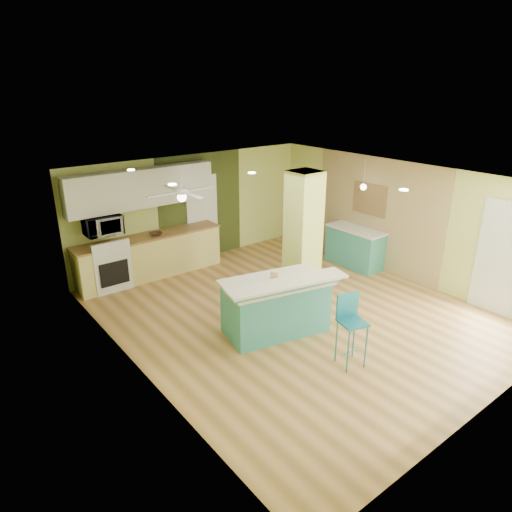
# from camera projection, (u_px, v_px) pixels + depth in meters

# --- Properties ---
(floor) EXTENTS (6.00, 7.00, 0.01)m
(floor) POSITION_uv_depth(u_px,v_px,m) (293.00, 313.00, 8.47)
(floor) COLOR olive
(floor) RESTS_ON ground
(ceiling) EXTENTS (6.00, 7.00, 0.01)m
(ceiling) POSITION_uv_depth(u_px,v_px,m) (298.00, 179.00, 7.56)
(ceiling) COLOR white
(ceiling) RESTS_ON wall_back
(wall_back) EXTENTS (6.00, 0.01, 2.50)m
(wall_back) POSITION_uv_depth(u_px,v_px,m) (193.00, 209.00, 10.60)
(wall_back) COLOR #CAD572
(wall_back) RESTS_ON floor
(wall_front) EXTENTS (6.00, 0.01, 2.50)m
(wall_front) POSITION_uv_depth(u_px,v_px,m) (494.00, 331.00, 5.44)
(wall_front) COLOR #CAD572
(wall_front) RESTS_ON floor
(wall_left) EXTENTS (0.01, 7.00, 2.50)m
(wall_left) POSITION_uv_depth(u_px,v_px,m) (135.00, 297.00, 6.30)
(wall_left) COLOR #CAD572
(wall_left) RESTS_ON floor
(wall_right) EXTENTS (0.01, 7.00, 2.50)m
(wall_right) POSITION_uv_depth(u_px,v_px,m) (399.00, 220.00, 9.74)
(wall_right) COLOR #CAD572
(wall_right) RESTS_ON floor
(wood_panel) EXTENTS (0.02, 3.40, 2.50)m
(wood_panel) POSITION_uv_depth(u_px,v_px,m) (376.00, 214.00, 10.17)
(wood_panel) COLOR #988057
(wood_panel) RESTS_ON floor
(olive_accent) EXTENTS (2.20, 0.02, 2.50)m
(olive_accent) POSITION_uv_depth(u_px,v_px,m) (201.00, 207.00, 10.70)
(olive_accent) COLOR #3A451B
(olive_accent) RESTS_ON floor
(interior_door) EXTENTS (0.82, 0.05, 2.00)m
(interior_door) POSITION_uv_depth(u_px,v_px,m) (202.00, 218.00, 10.77)
(interior_door) COLOR white
(interior_door) RESTS_ON floor
(french_door) EXTENTS (0.04, 1.08, 2.10)m
(french_door) POSITION_uv_depth(u_px,v_px,m) (506.00, 260.00, 8.10)
(french_door) COLOR silver
(french_door) RESTS_ON floor
(column) EXTENTS (0.55, 0.55, 2.50)m
(column) POSITION_uv_depth(u_px,v_px,m) (303.00, 236.00, 8.76)
(column) COLOR #D8E469
(column) RESTS_ON floor
(kitchen_run) EXTENTS (3.25, 0.63, 0.94)m
(kitchen_run) POSITION_uv_depth(u_px,v_px,m) (151.00, 256.00, 9.91)
(kitchen_run) COLOR #E6D678
(kitchen_run) RESTS_ON floor
(stove) EXTENTS (0.76, 0.66, 1.08)m
(stove) POSITION_uv_depth(u_px,v_px,m) (108.00, 267.00, 9.36)
(stove) COLOR white
(stove) RESTS_ON floor
(upper_cabinets) EXTENTS (3.20, 0.34, 0.80)m
(upper_cabinets) POSITION_uv_depth(u_px,v_px,m) (142.00, 188.00, 9.46)
(upper_cabinets) COLOR silver
(upper_cabinets) RESTS_ON wall_back
(microwave) EXTENTS (0.70, 0.48, 0.39)m
(microwave) POSITION_uv_depth(u_px,v_px,m) (103.00, 225.00, 9.05)
(microwave) COLOR silver
(microwave) RESTS_ON wall_back
(ceiling_fan) EXTENTS (1.41, 1.41, 0.61)m
(ceiling_fan) POSITION_uv_depth(u_px,v_px,m) (182.00, 192.00, 8.56)
(ceiling_fan) COLOR white
(ceiling_fan) RESTS_ON ceiling
(pendant_lamp) EXTENTS (0.14, 0.14, 0.69)m
(pendant_lamp) POSITION_uv_depth(u_px,v_px,m) (363.00, 187.00, 9.86)
(pendant_lamp) COLOR silver
(pendant_lamp) RESTS_ON ceiling
(wall_decor) EXTENTS (0.03, 0.90, 0.70)m
(wall_decor) POSITION_uv_depth(u_px,v_px,m) (370.00, 199.00, 10.20)
(wall_decor) COLOR brown
(wall_decor) RESTS_ON wood_panel
(peninsula) EXTENTS (2.09, 1.45, 1.08)m
(peninsula) POSITION_uv_depth(u_px,v_px,m) (276.00, 305.00, 7.69)
(peninsula) COLOR teal
(peninsula) RESTS_ON floor
(bar_stool) EXTENTS (0.46, 0.46, 1.13)m
(bar_stool) POSITION_uv_depth(u_px,v_px,m) (350.00, 318.00, 6.74)
(bar_stool) COLOR teal
(bar_stool) RESTS_ON floor
(side_counter) EXTENTS (0.59, 1.38, 0.89)m
(side_counter) POSITION_uv_depth(u_px,v_px,m) (355.00, 247.00, 10.51)
(side_counter) COLOR teal
(side_counter) RESTS_ON floor
(fruit_bowl) EXTENTS (0.29, 0.29, 0.06)m
(fruit_bowl) POSITION_uv_depth(u_px,v_px,m) (156.00, 234.00, 9.74)
(fruit_bowl) COLOR #3B2218
(fruit_bowl) RESTS_ON kitchen_run
(canister) EXTENTS (0.15, 0.15, 0.18)m
(canister) POSITION_uv_depth(u_px,v_px,m) (275.00, 276.00, 7.52)
(canister) COLOR gold
(canister) RESTS_ON peninsula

